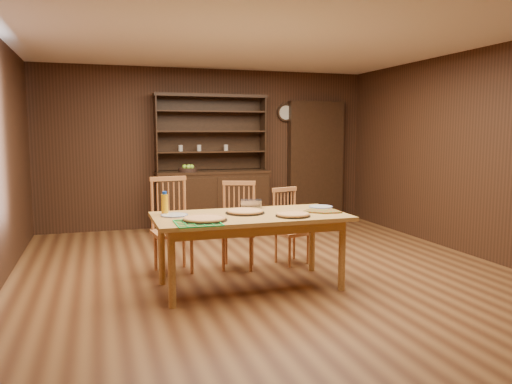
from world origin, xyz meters
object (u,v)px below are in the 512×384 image
object	(u,v)px
china_hutch	(212,192)
chair_right	(289,223)
juice_bottle	(165,204)
chair_center	(238,222)
dining_table	(250,222)
chair_left	(171,221)

from	to	relation	value
china_hutch	chair_right	size ratio (longest dim) A/B	2.40
china_hutch	juice_bottle	size ratio (longest dim) A/B	9.25
chair_center	juice_bottle	bearing A→B (deg)	-128.64
dining_table	chair_center	size ratio (longest dim) A/B	1.92
chair_left	chair_center	bearing A→B (deg)	-10.45
chair_left	juice_bottle	bearing A→B (deg)	-109.43
chair_right	chair_center	bearing A→B (deg)	162.27
china_hutch	chair_right	world-z (taller)	china_hutch
chair_left	chair_center	world-z (taller)	chair_left
dining_table	chair_right	world-z (taller)	chair_right
chair_right	juice_bottle	distance (m)	1.68
chair_center	china_hutch	bearing A→B (deg)	104.71
chair_left	juice_bottle	size ratio (longest dim) A/B	4.54
chair_left	chair_right	size ratio (longest dim) A/B	1.18
dining_table	chair_left	size ratio (longest dim) A/B	1.79
china_hutch	chair_right	xyz separation A→B (m)	(0.39, -2.42, -0.12)
china_hutch	juice_bottle	distance (m)	3.20
china_hutch	dining_table	world-z (taller)	china_hutch
chair_left	juice_bottle	world-z (taller)	chair_left
china_hutch	chair_right	distance (m)	2.46
chair_left	china_hutch	bearing A→B (deg)	60.59
china_hutch	dining_table	size ratio (longest dim) A/B	1.13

